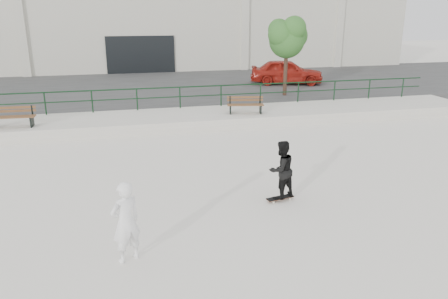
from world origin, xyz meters
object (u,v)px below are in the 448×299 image
object	(u,v)px
seated_skater	(126,222)
skateboard	(280,198)
standing_skater	(281,170)
red_car	(287,72)
bench_left	(12,117)
tree	(287,36)
bench_right	(245,105)

from	to	relation	value
seated_skater	skateboard	bearing A→B (deg)	178.88
standing_skater	seated_skater	bearing A→B (deg)	6.38
red_car	standing_skater	world-z (taller)	red_car
red_car	standing_skater	bearing A→B (deg)	175.49
bench_left	red_car	xyz separation A→B (m)	(14.58, 7.64, 0.37)
tree	skateboard	world-z (taller)	tree
standing_skater	seated_skater	world-z (taller)	seated_skater
tree	skateboard	size ratio (longest dim) A/B	5.22
tree	standing_skater	size ratio (longest dim) A/B	2.65
skateboard	seated_skater	xyz separation A→B (m)	(-4.09, -2.07, 0.79)
bench_left	seated_skater	world-z (taller)	seated_skater
tree	standing_skater	world-z (taller)	tree
red_car	skateboard	distance (m)	17.09
seated_skater	tree	bearing A→B (deg)	-150.13
bench_left	bench_right	distance (m)	9.68
seated_skater	standing_skater	bearing A→B (deg)	178.88
bench_right	standing_skater	size ratio (longest dim) A/B	1.07
bench_left	standing_skater	xyz separation A→B (m)	(8.21, -8.18, -0.01)
skateboard	seated_skater	world-z (taller)	seated_skater
red_car	standing_skater	xyz separation A→B (m)	(-6.37, -15.82, -0.38)
red_car	skateboard	size ratio (longest dim) A/B	5.63
tree	seated_skater	bearing A→B (deg)	-122.20
bench_left	tree	bearing A→B (deg)	20.22
bench_right	seated_skater	bearing A→B (deg)	-106.81
red_car	seated_skater	bearing A→B (deg)	167.10
red_car	seated_skater	size ratio (longest dim) A/B	2.62
skateboard	standing_skater	distance (m)	0.81
tree	skateboard	xyz separation A→B (m)	(-4.87, -12.16, -3.57)
bench_right	tree	bearing A→B (deg)	59.37
tree	seated_skater	world-z (taller)	tree
standing_skater	red_car	bearing A→B (deg)	-132.36
tree	red_car	world-z (taller)	tree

